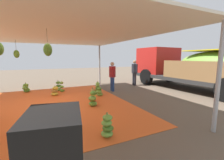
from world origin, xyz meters
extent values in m
plane|color=brown|center=(0.00, 3.00, 0.00)|extent=(40.00, 40.00, 0.00)
cube|color=#E05B23|center=(0.00, 0.00, 0.01)|extent=(6.56, 5.44, 0.01)
cylinder|color=#9EA0A5|center=(-3.80, 3.30, 1.28)|extent=(0.10, 0.10, 2.56)
cylinder|color=#9EA0A5|center=(3.80, 3.30, 1.28)|extent=(0.10, 0.10, 2.56)
cube|color=beige|center=(0.00, 0.00, 2.59)|extent=(8.00, 7.00, 0.06)
cylinder|color=#4C422D|center=(1.09, -0.12, 2.36)|extent=(0.01, 0.01, 0.38)
ellipsoid|color=#518428|center=(1.09, -0.12, 1.97)|extent=(0.24, 0.24, 0.36)
cylinder|color=#4C422D|center=(-2.35, -1.27, 2.34)|extent=(0.01, 0.01, 0.44)
ellipsoid|color=#518428|center=(-2.35, -1.27, 1.92)|extent=(0.24, 0.24, 0.36)
ellipsoid|color=#6B9E38|center=(2.94, 0.91, 0.08)|extent=(0.35, 0.35, 0.14)
ellipsoid|color=#477523|center=(2.94, 0.93, 0.20)|extent=(0.35, 0.35, 0.14)
ellipsoid|color=#75A83D|center=(2.93, 0.90, 0.33)|extent=(0.26, 0.26, 0.14)
ellipsoid|color=#6B9E38|center=(2.96, 0.91, 0.45)|extent=(0.29, 0.29, 0.14)
cylinder|color=olive|center=(2.96, 0.91, 0.51)|extent=(0.04, 0.04, 0.12)
ellipsoid|color=#6B9E38|center=(-0.54, 2.06, 0.09)|extent=(0.36, 0.36, 0.15)
ellipsoid|color=#75A83D|center=(-0.52, 2.02, 0.22)|extent=(0.34, 0.34, 0.15)
ellipsoid|color=#477523|center=(-0.50, 2.02, 0.36)|extent=(0.27, 0.27, 0.15)
cylinder|color=olive|center=(-0.51, 2.04, 0.42)|extent=(0.04, 0.04, 0.12)
ellipsoid|color=#60932D|center=(0.73, 1.31, 0.10)|extent=(0.37, 0.37, 0.17)
ellipsoid|color=#6B9E38|center=(0.73, 1.29, 0.29)|extent=(0.36, 0.36, 0.17)
ellipsoid|color=#518428|center=(0.75, 1.33, 0.49)|extent=(0.33, 0.33, 0.17)
cylinder|color=olive|center=(0.75, 1.31, 0.55)|extent=(0.04, 0.04, 0.12)
ellipsoid|color=gold|center=(-1.49, 0.19, 0.09)|extent=(0.39, 0.39, 0.17)
ellipsoid|color=#996628|center=(-1.51, 0.20, 0.23)|extent=(0.41, 0.41, 0.17)
ellipsoid|color=gold|center=(-1.52, 0.24, 0.36)|extent=(0.37, 0.37, 0.17)
cylinder|color=olive|center=(-1.51, 0.21, 0.42)|extent=(0.04, 0.04, 0.12)
ellipsoid|color=#518428|center=(-2.17, 0.61, 0.07)|extent=(0.32, 0.32, 0.12)
ellipsoid|color=#60932D|center=(-2.21, 0.60, 0.27)|extent=(0.28, 0.28, 0.12)
ellipsoid|color=#75A83D|center=(-2.21, 0.60, 0.47)|extent=(0.21, 0.21, 0.12)
cylinder|color=olive|center=(-2.18, 0.62, 0.53)|extent=(0.04, 0.04, 0.12)
ellipsoid|color=#996628|center=(0.16, 1.49, 0.08)|extent=(0.34, 0.34, 0.13)
ellipsoid|color=gold|center=(0.20, 1.48, 0.20)|extent=(0.34, 0.34, 0.13)
ellipsoid|color=gold|center=(0.16, 1.49, 0.33)|extent=(0.32, 0.32, 0.13)
ellipsoid|color=#996628|center=(0.21, 1.48, 0.46)|extent=(0.24, 0.24, 0.13)
cylinder|color=olive|center=(0.19, 1.48, 0.52)|extent=(0.04, 0.04, 0.12)
ellipsoid|color=#477523|center=(2.50, -0.28, 0.10)|extent=(0.32, 0.32, 0.17)
ellipsoid|color=#60932D|center=(2.48, -0.29, 0.21)|extent=(0.35, 0.35, 0.17)
ellipsoid|color=#75A83D|center=(2.49, -0.25, 0.32)|extent=(0.34, 0.34, 0.17)
ellipsoid|color=#60932D|center=(2.47, -0.25, 0.44)|extent=(0.33, 0.33, 0.17)
cylinder|color=olive|center=(2.50, -0.27, 0.50)|extent=(0.04, 0.04, 0.12)
ellipsoid|color=#75A83D|center=(-1.06, 2.15, 0.10)|extent=(0.26, 0.26, 0.17)
ellipsoid|color=#477523|center=(-1.08, 2.13, 0.20)|extent=(0.31, 0.31, 0.17)
ellipsoid|color=#477523|center=(-1.03, 2.14, 0.29)|extent=(0.27, 0.27, 0.17)
ellipsoid|color=#6B9E38|center=(-1.05, 2.14, 0.39)|extent=(0.27, 0.27, 0.17)
ellipsoid|color=#75A83D|center=(-1.07, 2.15, 0.49)|extent=(0.24, 0.24, 0.17)
cylinder|color=olive|center=(-1.05, 2.14, 0.55)|extent=(0.04, 0.04, 0.12)
ellipsoid|color=#6B9E38|center=(-2.56, 0.48, 0.08)|extent=(0.44, 0.44, 0.14)
ellipsoid|color=#477523|center=(-2.58, 0.50, 0.26)|extent=(0.32, 0.32, 0.14)
ellipsoid|color=#518428|center=(-2.54, 0.48, 0.44)|extent=(0.28, 0.28, 0.14)
cylinder|color=olive|center=(-2.57, 0.47, 0.50)|extent=(0.04, 0.04, 0.12)
ellipsoid|color=#518428|center=(-2.91, -1.03, 0.07)|extent=(0.33, 0.33, 0.12)
ellipsoid|color=#518428|center=(-2.90, -1.03, 0.15)|extent=(0.34, 0.34, 0.12)
ellipsoid|color=#6B9E38|center=(-2.85, -1.09, 0.23)|extent=(0.34, 0.34, 0.12)
ellipsoid|color=#75A83D|center=(-2.89, -1.07, 0.31)|extent=(0.38, 0.38, 0.12)
ellipsoid|color=#60932D|center=(-2.87, -1.05, 0.39)|extent=(0.29, 0.29, 0.12)
cylinder|color=olive|center=(-2.88, -1.06, 0.45)|extent=(0.04, 0.04, 0.12)
cube|color=#2D2D2D|center=(0.12, 7.24, 0.60)|extent=(7.13, 2.85, 0.20)
cube|color=red|center=(-2.40, 7.09, 1.55)|extent=(2.09, 2.36, 1.70)
cube|color=#232D38|center=(-3.39, 7.03, 1.89)|extent=(0.14, 1.95, 0.75)
cube|color=olive|center=(1.51, 6.13, 1.15)|extent=(4.34, 0.33, 0.90)
ellipsoid|color=#6B9E38|center=(1.44, 7.31, 1.39)|extent=(3.93, 2.27, 1.37)
cube|color=yellow|center=(1.44, 7.31, 2.09)|extent=(2.71, 2.01, 0.04)
cylinder|color=black|center=(-2.19, 5.97, 0.50)|extent=(1.01, 0.34, 1.00)
cylinder|color=black|center=(-2.32, 8.22, 0.50)|extent=(1.01, 0.34, 1.00)
cylinder|color=#26262D|center=(-2.30, 5.05, 0.39)|extent=(0.15, 0.15, 0.78)
cylinder|color=#26262D|center=(-2.12, 5.05, 0.39)|extent=(0.15, 0.15, 0.78)
cylinder|color=#26262D|center=(-2.21, 5.05, 1.07)|extent=(0.36, 0.36, 0.58)
cylinder|color=#26262D|center=(-2.45, 5.05, 1.10)|extent=(0.11, 0.11, 0.52)
cylinder|color=#26262D|center=(-1.98, 5.05, 1.10)|extent=(0.11, 0.11, 0.52)
sphere|color=#936B4C|center=(-2.21, 5.05, 1.49)|extent=(0.21, 0.21, 0.21)
cylinder|color=navy|center=(-1.37, 3.05, 0.37)|extent=(0.14, 0.14, 0.75)
cylinder|color=navy|center=(-1.20, 3.05, 0.37)|extent=(0.14, 0.14, 0.75)
cylinder|color=maroon|center=(-1.28, 3.05, 1.03)|extent=(0.34, 0.34, 0.56)
cylinder|color=maroon|center=(-1.51, 3.05, 1.06)|extent=(0.11, 0.11, 0.50)
cylinder|color=maroon|center=(-1.06, 3.05, 1.06)|extent=(0.11, 0.11, 0.50)
sphere|color=tan|center=(-1.28, 3.05, 1.43)|extent=(0.20, 0.20, 0.20)
cube|color=black|center=(4.59, -0.28, 0.95)|extent=(0.64, 0.54, 0.71)
camera|label=1|loc=(5.84, -0.35, 1.75)|focal=24.37mm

